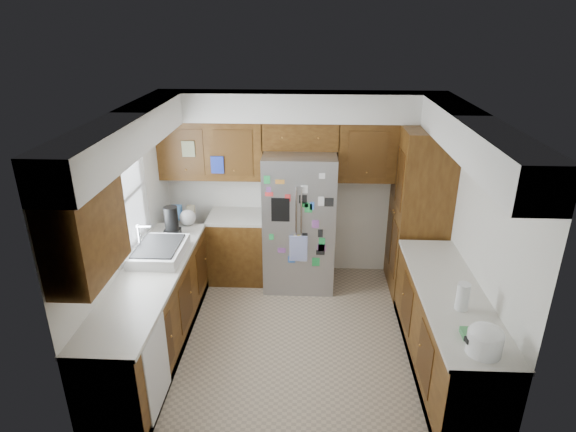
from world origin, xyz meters
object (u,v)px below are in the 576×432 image
object	(u,v)px
pantry	(419,212)
fridge	(299,221)
paper_towel	(463,297)
rice_cooker	(485,339)

from	to	relation	value
pantry	fridge	xyz separation A→B (m)	(-1.50, 0.05, -0.17)
pantry	paper_towel	size ratio (longest dim) A/B	8.37
fridge	paper_towel	distance (m)	2.49
pantry	fridge	size ratio (longest dim) A/B	1.19
rice_cooker	paper_towel	world-z (taller)	paper_towel
rice_cooker	pantry	bearing A→B (deg)	89.99
fridge	rice_cooker	xyz separation A→B (m)	(1.50, -2.58, 0.15)
paper_towel	pantry	bearing A→B (deg)	89.97
fridge	paper_towel	xyz separation A→B (m)	(1.50, -1.98, 0.15)
pantry	paper_towel	bearing A→B (deg)	-90.03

